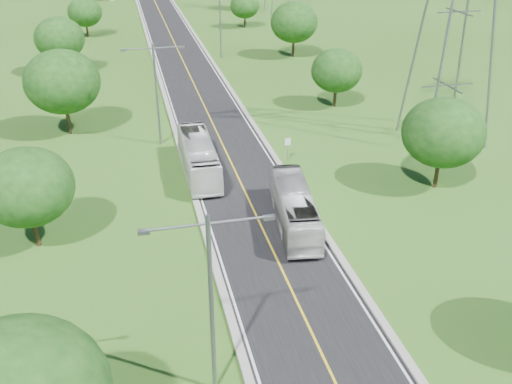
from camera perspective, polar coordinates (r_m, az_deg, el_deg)
ground at (r=72.78m, az=-5.71°, el=9.61°), size 260.00×260.00×0.00m
road at (r=78.48m, az=-6.34°, el=10.91°), size 8.00×150.00×0.06m
curb_left at (r=78.09m, az=-9.49°, el=10.68°), size 0.50×150.00×0.22m
curb_right at (r=79.04m, az=-3.23°, el=11.21°), size 0.50×150.00×0.22m
speed_limit_sign at (r=52.93m, az=3.19°, el=4.66°), size 0.55×0.09×2.40m
streetlight_near_left at (r=26.40m, az=-4.53°, el=-10.02°), size 5.90×0.25×10.00m
streetlight_mid_left at (r=56.24m, az=-9.96°, el=10.36°), size 5.90×0.25×10.00m
streetlight_far_right at (r=89.54m, az=-3.61°, el=16.93°), size 5.90×0.25×10.00m
tree_lb at (r=41.33m, az=-21.93°, el=0.47°), size 6.30×6.30×7.33m
tree_lc at (r=61.40m, az=-18.81°, el=10.40°), size 7.56×7.56×8.79m
tree_ld at (r=84.97m, az=-19.06°, el=14.32°), size 6.72×6.72×7.82m
tree_le at (r=108.44m, az=-16.75°, el=16.85°), size 5.88×5.88×6.84m
tree_rb at (r=49.09m, az=18.21°, el=5.66°), size 6.72×6.72×7.82m
tree_rc at (r=67.65m, az=8.06°, el=11.94°), size 5.88×5.88×6.84m
tree_rd at (r=90.23m, az=3.82°, el=16.57°), size 7.14×7.14×8.30m
tree_re at (r=112.74m, az=-1.14°, el=18.12°), size 5.46×5.46×6.35m
bus_outbound at (r=42.36m, az=3.86°, el=-1.56°), size 3.86×10.76×2.93m
bus_inbound at (r=50.73m, az=-5.77°, el=3.55°), size 2.75×11.25×3.13m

